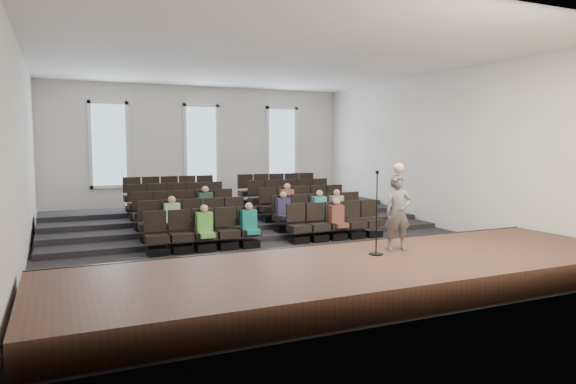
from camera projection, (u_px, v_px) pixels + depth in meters
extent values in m
plane|color=black|center=(266.00, 241.00, 14.39)|extent=(14.00, 14.00, 0.00)
cube|color=white|center=(266.00, 60.00, 13.93)|extent=(12.00, 14.00, 0.02)
cube|color=white|center=(201.00, 150.00, 20.54)|extent=(12.00, 0.04, 5.00)
cube|color=white|center=(437.00, 158.00, 7.79)|extent=(12.00, 0.04, 5.00)
cube|color=white|center=(21.00, 153.00, 11.70)|extent=(0.04, 14.00, 5.00)
cube|color=white|center=(438.00, 151.00, 16.62)|extent=(0.04, 14.00, 5.00)
cube|color=#412B1C|center=(366.00, 274.00, 9.73)|extent=(11.80, 3.60, 0.50)
cube|color=black|center=(322.00, 256.00, 11.34)|extent=(11.80, 0.06, 0.52)
cube|color=black|center=(240.00, 227.00, 16.49)|extent=(11.80, 4.80, 0.15)
cube|color=black|center=(234.00, 222.00, 16.96)|extent=(11.80, 3.75, 0.30)
cube|color=black|center=(230.00, 218.00, 17.43)|extent=(11.80, 2.70, 0.45)
cube|color=black|center=(225.00, 214.00, 17.90)|extent=(11.80, 1.65, 0.60)
cube|color=black|center=(157.00, 251.00, 12.56)|extent=(0.47, 0.43, 0.20)
cube|color=black|center=(157.00, 239.00, 12.53)|extent=(0.55, 0.50, 0.19)
cube|color=black|center=(155.00, 221.00, 12.68)|extent=(0.55, 0.08, 0.50)
cube|color=black|center=(181.00, 249.00, 12.80)|extent=(0.47, 0.43, 0.20)
cube|color=black|center=(181.00, 237.00, 12.78)|extent=(0.55, 0.50, 0.19)
cube|color=black|center=(179.00, 219.00, 12.93)|extent=(0.55, 0.08, 0.50)
cube|color=black|center=(205.00, 247.00, 13.05)|extent=(0.47, 0.43, 0.20)
cube|color=black|center=(205.00, 235.00, 13.02)|extent=(0.55, 0.50, 0.19)
cube|color=black|center=(202.00, 218.00, 13.17)|extent=(0.55, 0.08, 0.50)
cube|color=black|center=(228.00, 245.00, 13.29)|extent=(0.47, 0.43, 0.20)
cube|color=black|center=(227.00, 233.00, 13.27)|extent=(0.55, 0.50, 0.19)
cube|color=black|center=(225.00, 217.00, 13.42)|extent=(0.55, 0.08, 0.50)
cube|color=black|center=(249.00, 243.00, 13.54)|extent=(0.47, 0.43, 0.20)
cube|color=black|center=(249.00, 232.00, 13.51)|extent=(0.55, 0.50, 0.19)
cube|color=black|center=(246.00, 215.00, 13.66)|extent=(0.55, 0.08, 0.50)
cube|color=black|center=(299.00, 239.00, 14.13)|extent=(0.47, 0.43, 0.20)
cube|color=black|center=(299.00, 228.00, 14.10)|extent=(0.55, 0.50, 0.19)
cube|color=black|center=(296.00, 213.00, 14.26)|extent=(0.55, 0.08, 0.50)
cube|color=black|center=(318.00, 238.00, 14.38)|extent=(0.47, 0.43, 0.20)
cube|color=black|center=(318.00, 227.00, 14.35)|extent=(0.55, 0.50, 0.19)
cube|color=black|center=(315.00, 211.00, 14.50)|extent=(0.55, 0.08, 0.50)
cube|color=black|center=(337.00, 236.00, 14.62)|extent=(0.47, 0.43, 0.20)
cube|color=black|center=(337.00, 225.00, 14.59)|extent=(0.55, 0.50, 0.19)
cube|color=black|center=(333.00, 210.00, 14.75)|extent=(0.55, 0.08, 0.50)
cube|color=black|center=(355.00, 235.00, 14.87)|extent=(0.47, 0.43, 0.20)
cube|color=black|center=(355.00, 224.00, 14.84)|extent=(0.55, 0.50, 0.19)
cube|color=black|center=(351.00, 209.00, 14.99)|extent=(0.55, 0.08, 0.50)
cube|color=black|center=(372.00, 233.00, 15.11)|extent=(0.47, 0.43, 0.20)
cube|color=black|center=(373.00, 223.00, 15.08)|extent=(0.55, 0.50, 0.19)
cube|color=black|center=(369.00, 208.00, 15.24)|extent=(0.55, 0.08, 0.50)
cube|color=black|center=(150.00, 238.00, 13.50)|extent=(0.47, 0.43, 0.20)
cube|color=black|center=(150.00, 226.00, 13.47)|extent=(0.55, 0.50, 0.19)
cube|color=black|center=(148.00, 210.00, 13.62)|extent=(0.55, 0.08, 0.50)
cube|color=black|center=(173.00, 236.00, 13.74)|extent=(0.47, 0.43, 0.20)
cube|color=black|center=(172.00, 225.00, 13.72)|extent=(0.55, 0.50, 0.19)
cube|color=black|center=(171.00, 209.00, 13.87)|extent=(0.55, 0.08, 0.50)
cube|color=black|center=(195.00, 235.00, 13.99)|extent=(0.47, 0.43, 0.20)
cube|color=black|center=(195.00, 224.00, 13.96)|extent=(0.55, 0.50, 0.19)
cube|color=black|center=(192.00, 208.00, 14.11)|extent=(0.55, 0.08, 0.50)
cube|color=black|center=(216.00, 233.00, 14.23)|extent=(0.47, 0.43, 0.20)
cube|color=black|center=(216.00, 222.00, 14.21)|extent=(0.55, 0.50, 0.19)
cube|color=black|center=(214.00, 207.00, 14.36)|extent=(0.55, 0.08, 0.50)
cube|color=black|center=(237.00, 232.00, 14.48)|extent=(0.47, 0.43, 0.20)
cube|color=black|center=(237.00, 221.00, 14.45)|extent=(0.55, 0.50, 0.19)
cube|color=black|center=(234.00, 206.00, 14.60)|extent=(0.55, 0.08, 0.50)
cube|color=black|center=(284.00, 228.00, 15.07)|extent=(0.47, 0.43, 0.20)
cube|color=black|center=(284.00, 218.00, 15.04)|extent=(0.55, 0.50, 0.19)
cube|color=black|center=(281.00, 203.00, 15.20)|extent=(0.55, 0.08, 0.50)
cube|color=black|center=(302.00, 227.00, 15.32)|extent=(0.47, 0.43, 0.20)
cube|color=black|center=(302.00, 217.00, 15.29)|extent=(0.55, 0.50, 0.19)
cube|color=black|center=(299.00, 202.00, 15.44)|extent=(0.55, 0.08, 0.50)
cube|color=black|center=(320.00, 226.00, 15.56)|extent=(0.47, 0.43, 0.20)
cube|color=black|center=(320.00, 216.00, 15.53)|extent=(0.55, 0.50, 0.19)
cube|color=black|center=(317.00, 201.00, 15.69)|extent=(0.55, 0.08, 0.50)
cube|color=black|center=(337.00, 224.00, 15.81)|extent=(0.47, 0.43, 0.20)
cube|color=black|center=(337.00, 215.00, 15.78)|extent=(0.55, 0.50, 0.19)
cube|color=black|center=(334.00, 201.00, 15.93)|extent=(0.55, 0.08, 0.50)
cube|color=black|center=(354.00, 223.00, 16.05)|extent=(0.47, 0.43, 0.20)
cube|color=black|center=(354.00, 213.00, 16.02)|extent=(0.55, 0.50, 0.19)
cube|color=black|center=(350.00, 200.00, 16.18)|extent=(0.55, 0.08, 0.50)
cube|color=black|center=(144.00, 227.00, 14.44)|extent=(0.47, 0.42, 0.20)
cube|color=black|center=(143.00, 216.00, 14.41)|extent=(0.55, 0.50, 0.19)
cube|color=black|center=(142.00, 201.00, 14.56)|extent=(0.55, 0.08, 0.50)
cube|color=black|center=(165.00, 225.00, 14.68)|extent=(0.47, 0.42, 0.20)
cube|color=black|center=(165.00, 215.00, 14.66)|extent=(0.55, 0.50, 0.19)
cube|color=black|center=(163.00, 200.00, 14.81)|extent=(0.55, 0.08, 0.50)
cube|color=black|center=(186.00, 224.00, 14.93)|extent=(0.47, 0.42, 0.20)
cube|color=black|center=(186.00, 213.00, 14.90)|extent=(0.55, 0.50, 0.19)
cube|color=black|center=(184.00, 199.00, 15.05)|extent=(0.55, 0.08, 0.50)
cube|color=black|center=(206.00, 223.00, 15.17)|extent=(0.47, 0.42, 0.20)
cube|color=black|center=(206.00, 212.00, 15.15)|extent=(0.55, 0.50, 0.19)
cube|color=black|center=(204.00, 198.00, 15.30)|extent=(0.55, 0.08, 0.50)
cube|color=black|center=(225.00, 221.00, 15.42)|extent=(0.47, 0.42, 0.20)
cube|color=black|center=(225.00, 211.00, 15.39)|extent=(0.55, 0.50, 0.19)
cube|color=black|center=(223.00, 197.00, 15.54)|extent=(0.55, 0.08, 0.50)
cube|color=black|center=(270.00, 219.00, 16.01)|extent=(0.47, 0.42, 0.20)
cube|color=black|center=(270.00, 209.00, 15.98)|extent=(0.55, 0.50, 0.19)
cube|color=black|center=(267.00, 195.00, 16.14)|extent=(0.55, 0.08, 0.50)
cube|color=black|center=(288.00, 218.00, 16.26)|extent=(0.47, 0.42, 0.20)
cube|color=black|center=(288.00, 208.00, 16.23)|extent=(0.55, 0.50, 0.19)
cube|color=black|center=(285.00, 194.00, 16.38)|extent=(0.55, 0.08, 0.50)
cube|color=black|center=(305.00, 216.00, 16.50)|extent=(0.47, 0.42, 0.20)
cube|color=black|center=(305.00, 207.00, 16.47)|extent=(0.55, 0.50, 0.19)
cube|color=black|center=(302.00, 194.00, 16.63)|extent=(0.55, 0.08, 0.50)
cube|color=black|center=(321.00, 215.00, 16.75)|extent=(0.47, 0.42, 0.20)
cube|color=black|center=(321.00, 206.00, 16.72)|extent=(0.55, 0.50, 0.19)
cube|color=black|center=(318.00, 193.00, 16.87)|extent=(0.55, 0.08, 0.50)
cube|color=black|center=(337.00, 214.00, 16.99)|extent=(0.47, 0.42, 0.20)
cube|color=black|center=(337.00, 205.00, 16.96)|extent=(0.55, 0.50, 0.19)
cube|color=black|center=(334.00, 192.00, 17.12)|extent=(0.55, 0.08, 0.50)
cube|color=black|center=(138.00, 217.00, 15.38)|extent=(0.47, 0.42, 0.20)
cube|color=black|center=(138.00, 206.00, 15.35)|extent=(0.55, 0.50, 0.19)
cube|color=black|center=(136.00, 192.00, 15.50)|extent=(0.55, 0.08, 0.50)
cube|color=black|center=(158.00, 216.00, 15.62)|extent=(0.47, 0.42, 0.20)
cube|color=black|center=(158.00, 205.00, 15.60)|extent=(0.55, 0.50, 0.19)
cube|color=black|center=(157.00, 191.00, 15.75)|extent=(0.55, 0.08, 0.50)
cube|color=black|center=(178.00, 214.00, 15.87)|extent=(0.47, 0.42, 0.20)
cube|color=black|center=(178.00, 205.00, 15.84)|extent=(0.55, 0.50, 0.19)
cube|color=black|center=(176.00, 191.00, 15.99)|extent=(0.55, 0.08, 0.50)
cube|color=black|center=(197.00, 213.00, 16.11)|extent=(0.47, 0.42, 0.20)
cube|color=black|center=(197.00, 204.00, 16.09)|extent=(0.55, 0.50, 0.19)
cube|color=black|center=(195.00, 190.00, 16.24)|extent=(0.55, 0.08, 0.50)
cube|color=black|center=(216.00, 212.00, 16.36)|extent=(0.47, 0.42, 0.20)
cube|color=black|center=(215.00, 203.00, 16.33)|extent=(0.55, 0.50, 0.19)
cube|color=black|center=(213.00, 189.00, 16.48)|extent=(0.55, 0.08, 0.50)
cube|color=black|center=(258.00, 210.00, 16.95)|extent=(0.47, 0.42, 0.20)
cube|color=black|center=(258.00, 201.00, 16.92)|extent=(0.55, 0.50, 0.19)
cube|color=black|center=(256.00, 188.00, 17.08)|extent=(0.55, 0.08, 0.50)
cube|color=black|center=(275.00, 209.00, 17.20)|extent=(0.47, 0.42, 0.20)
cube|color=black|center=(275.00, 200.00, 17.17)|extent=(0.55, 0.50, 0.19)
cube|color=black|center=(272.00, 187.00, 17.32)|extent=(0.55, 0.08, 0.50)
cube|color=black|center=(291.00, 208.00, 17.44)|extent=(0.47, 0.42, 0.20)
cube|color=black|center=(291.00, 199.00, 17.41)|extent=(0.55, 0.50, 0.19)
cube|color=black|center=(288.00, 187.00, 17.57)|extent=(0.55, 0.08, 0.50)
cube|color=black|center=(307.00, 207.00, 17.69)|extent=(0.47, 0.42, 0.20)
cube|color=black|center=(307.00, 198.00, 17.66)|extent=(0.55, 0.50, 0.19)
cube|color=black|center=(304.00, 186.00, 17.81)|extent=(0.55, 0.08, 0.50)
cube|color=black|center=(322.00, 206.00, 17.93)|extent=(0.47, 0.42, 0.20)
cube|color=black|center=(322.00, 198.00, 17.90)|extent=(0.55, 0.50, 0.19)
cube|color=black|center=(320.00, 186.00, 18.06)|extent=(0.55, 0.08, 0.50)
cube|color=black|center=(133.00, 208.00, 16.32)|extent=(0.47, 0.42, 0.20)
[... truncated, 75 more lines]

